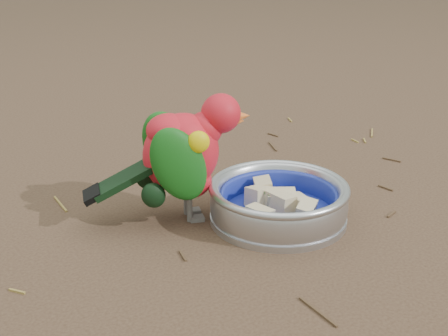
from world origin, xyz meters
TOP-DOWN VIEW (x-y plane):
  - ground at (0.00, 0.00)m, footprint 60.00×60.00m
  - food_bowl at (-0.02, 0.01)m, footprint 0.21×0.21m
  - bowl_wall at (-0.02, 0.01)m, footprint 0.21×0.21m
  - fruit_wedges at (-0.02, 0.01)m, footprint 0.13×0.13m
  - lory_parrot at (-0.14, 0.10)m, footprint 0.26×0.19m
  - ground_debris at (-0.04, 0.03)m, footprint 0.90×0.80m

SIDE VIEW (x-z plane):
  - ground at x=0.00m, z-range 0.00..0.00m
  - ground_debris at x=-0.04m, z-range 0.00..0.01m
  - food_bowl at x=-0.02m, z-range 0.00..0.02m
  - fruit_wedges at x=-0.02m, z-range 0.02..0.05m
  - bowl_wall at x=-0.02m, z-range 0.02..0.06m
  - lory_parrot at x=-0.14m, z-range 0.00..0.19m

